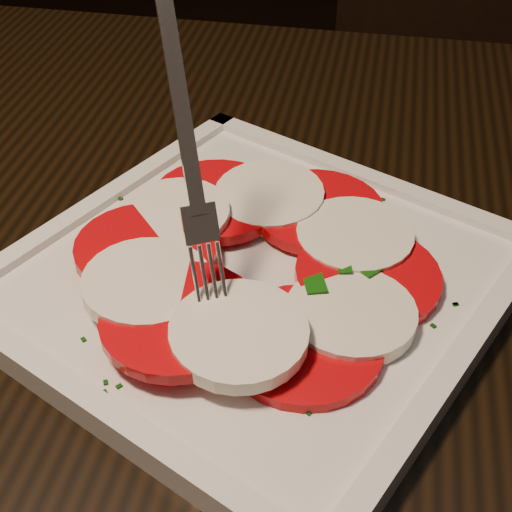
# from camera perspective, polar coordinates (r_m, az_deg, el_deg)

# --- Properties ---
(table) EXTENTS (1.29, 0.94, 0.75)m
(table) POSITION_cam_1_polar(r_m,az_deg,el_deg) (0.59, 3.51, -6.89)
(table) COLOR black
(table) RESTS_ON ground
(chair) EXTENTS (0.49, 0.49, 0.93)m
(chair) POSITION_cam_1_polar(r_m,az_deg,el_deg) (1.38, 15.22, 15.39)
(chair) COLOR black
(chair) RESTS_ON ground
(plate) EXTENTS (0.38, 0.38, 0.01)m
(plate) POSITION_cam_1_polar(r_m,az_deg,el_deg) (0.48, 0.00, -2.05)
(plate) COLOR white
(plate) RESTS_ON table
(caprese_salad) EXTENTS (0.26, 0.25, 0.03)m
(caprese_salad) POSITION_cam_1_polar(r_m,az_deg,el_deg) (0.47, 0.01, -0.38)
(caprese_salad) COLOR red
(caprese_salad) RESTS_ON plate
(fork) EXTENTS (0.08, 0.10, 0.16)m
(fork) POSITION_cam_1_polar(r_m,az_deg,el_deg) (0.42, -5.92, 9.92)
(fork) COLOR white
(fork) RESTS_ON caprese_salad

